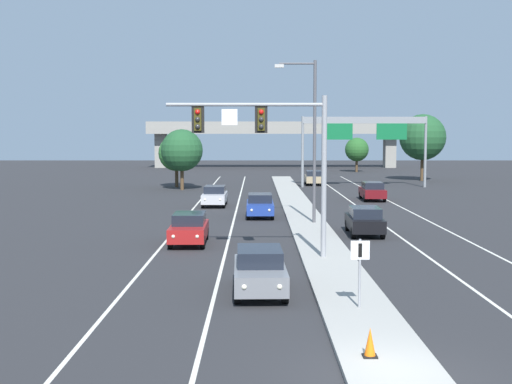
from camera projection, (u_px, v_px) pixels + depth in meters
ground_plane at (393, 377)px, 15.97m from camera, size 260.00×260.00×0.00m
median_island at (320, 247)px, 33.89m from camera, size 2.40×110.00×0.15m
lane_stripe_oncoming_center at (231, 229)px, 40.87m from camera, size 0.14×100.00×0.01m
lane_stripe_receding_center at (388, 229)px, 40.88m from camera, size 0.14×100.00×0.01m
edge_stripe_left at (176, 229)px, 40.86m from camera, size 0.14×100.00×0.01m
edge_stripe_right at (443, 229)px, 40.88m from camera, size 0.14×100.00×0.01m
overhead_signal_mast at (272, 141)px, 30.27m from camera, size 7.12×0.44×7.20m
median_sign_post at (359, 263)px, 21.62m from camera, size 0.60×0.10×2.20m
street_lamp_median at (310, 132)px, 42.15m from camera, size 2.58×0.28×10.00m
car_oncoming_grey at (259, 270)px, 24.33m from camera, size 1.92×4.51×1.58m
car_oncoming_red at (188, 228)px, 35.17m from camera, size 1.87×4.49×1.58m
car_oncoming_blue at (259, 205)px, 46.53m from camera, size 1.84×4.48×1.58m
car_oncoming_silver at (214, 196)px, 53.62m from camera, size 1.85×4.48×1.58m
car_receding_black at (364, 220)px, 38.35m from camera, size 1.93×4.51×1.58m
car_receding_darkred at (371, 191)px, 58.17m from camera, size 1.90×4.50×1.58m
car_receding_tan at (313, 178)px, 75.76m from camera, size 1.91×4.50×1.58m
traffic_cone_median_nose at (369, 343)px, 16.91m from camera, size 0.36×0.36×0.74m
highway_sign_gantry at (363, 129)px, 72.04m from camera, size 13.28×0.42×7.50m
overpass_bridge at (274, 133)px, 114.22m from camera, size 42.40×6.40×7.65m
tree_far_right_b at (422, 137)px, 82.13m from camera, size 5.54×5.54×8.02m
tree_far_left_b at (181, 150)px, 68.72m from camera, size 4.23×4.23×6.13m
tree_far_right_c at (356, 150)px, 101.20m from camera, size 3.52×3.52×5.10m
tree_far_left_a at (176, 153)px, 72.39m from camera, size 3.83×3.83×5.54m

